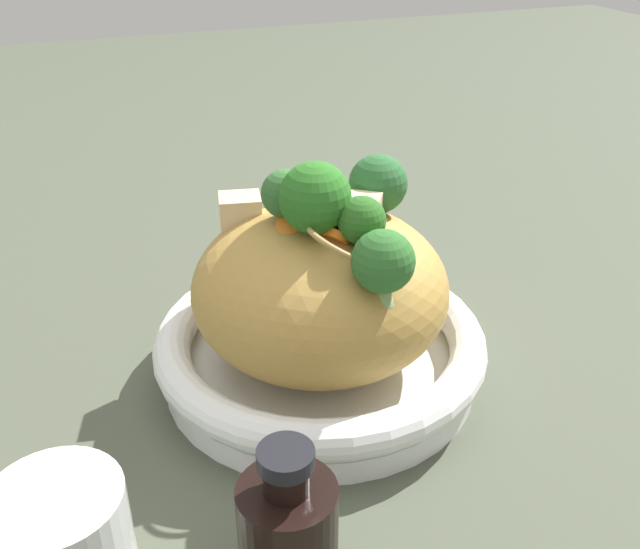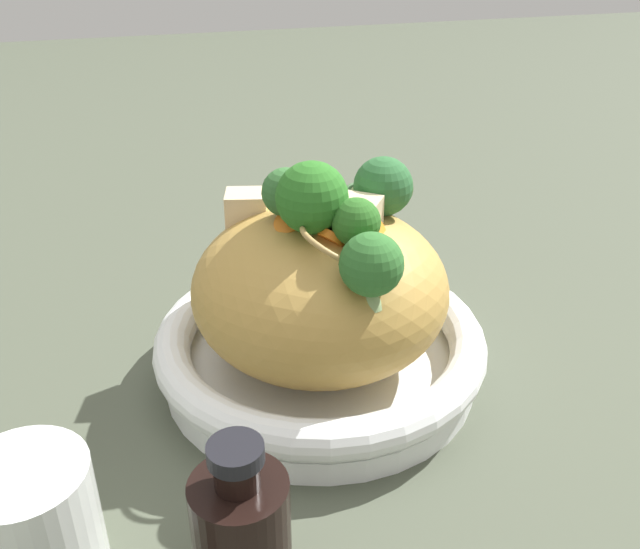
% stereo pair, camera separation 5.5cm
% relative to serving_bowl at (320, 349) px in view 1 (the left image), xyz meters
% --- Properties ---
extents(ground_plane, '(3.00, 3.00, 0.00)m').
position_rel_serving_bowl_xyz_m(ground_plane, '(0.00, 0.00, -0.03)').
color(ground_plane, '#454C3C').
extents(serving_bowl, '(0.27, 0.27, 0.05)m').
position_rel_serving_bowl_xyz_m(serving_bowl, '(0.00, 0.00, 0.00)').
color(serving_bowl, white).
rests_on(serving_bowl, ground_plane).
extents(noodle_heap, '(0.20, 0.20, 0.14)m').
position_rel_serving_bowl_xyz_m(noodle_heap, '(0.00, -0.00, 0.06)').
color(noodle_heap, '#B1893F').
rests_on(noodle_heap, serving_bowl).
extents(broccoli_florets, '(0.18, 0.14, 0.08)m').
position_rel_serving_bowl_xyz_m(broccoli_florets, '(0.01, 0.02, 0.13)').
color(broccoli_florets, '#90AC6F').
rests_on(broccoli_florets, serving_bowl).
extents(carrot_coins, '(0.14, 0.09, 0.03)m').
position_rel_serving_bowl_xyz_m(carrot_coins, '(0.02, 0.02, 0.11)').
color(carrot_coins, orange).
rests_on(carrot_coins, serving_bowl).
extents(zucchini_slices, '(0.05, 0.07, 0.03)m').
position_rel_serving_bowl_xyz_m(zucchini_slices, '(-0.03, 0.03, 0.12)').
color(zucchini_slices, beige).
rests_on(zucchini_slices, serving_bowl).
extents(chicken_chunks, '(0.11, 0.11, 0.04)m').
position_rel_serving_bowl_xyz_m(chicken_chunks, '(-0.02, -0.01, 0.11)').
color(chicken_chunks, beige).
rests_on(chicken_chunks, serving_bowl).
extents(soy_sauce_bottle, '(0.05, 0.05, 0.12)m').
position_rel_serving_bowl_xyz_m(soy_sauce_bottle, '(0.20, -0.09, 0.03)').
color(soy_sauce_bottle, black).
rests_on(soy_sauce_bottle, ground_plane).
extents(drinking_glass, '(0.07, 0.07, 0.08)m').
position_rel_serving_bowl_xyz_m(drinking_glass, '(0.15, -0.21, 0.02)').
color(drinking_glass, silver).
rests_on(drinking_glass, ground_plane).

